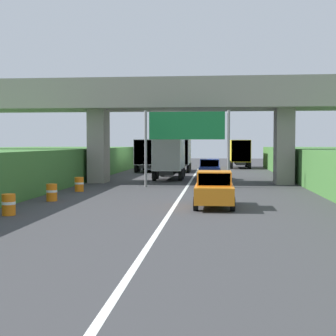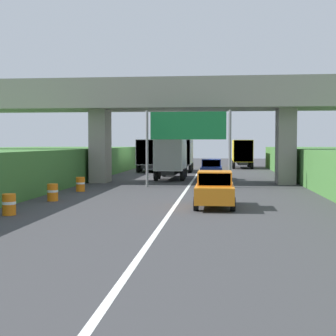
# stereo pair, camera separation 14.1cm
# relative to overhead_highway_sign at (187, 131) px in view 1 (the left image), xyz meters

# --- Properties ---
(lane_centre_stripe) EXTENTS (0.20, 100.69, 0.01)m
(lane_centre_stripe) POSITION_rel_overhead_highway_sign_xyz_m (0.00, -3.92, -3.90)
(lane_centre_stripe) COLOR white
(lane_centre_stripe) RESTS_ON ground
(overpass_bridge) EXTENTS (40.00, 4.80, 7.79)m
(overpass_bridge) POSITION_rel_overhead_highway_sign_xyz_m (0.00, 3.67, 1.98)
(overpass_bridge) COLOR gray
(overpass_bridge) RESTS_ON ground
(overhead_highway_sign) EXTENTS (5.88, 0.18, 5.29)m
(overhead_highway_sign) POSITION_rel_overhead_highway_sign_xyz_m (0.00, 0.00, 0.00)
(overhead_highway_sign) COLOR slate
(overhead_highway_sign) RESTS_ON ground
(truck_white) EXTENTS (2.44, 7.30, 3.44)m
(truck_white) POSITION_rel_overhead_highway_sign_xyz_m (-5.15, 18.81, -1.97)
(truck_white) COLOR black
(truck_white) RESTS_ON ground
(truck_black) EXTENTS (2.44, 7.30, 3.44)m
(truck_black) POSITION_rel_overhead_highway_sign_xyz_m (-1.90, 8.01, -1.97)
(truck_black) COLOR black
(truck_black) RESTS_ON ground
(truck_yellow) EXTENTS (2.44, 7.30, 3.44)m
(truck_yellow) POSITION_rel_overhead_highway_sign_xyz_m (4.95, 27.17, -1.97)
(truck_yellow) COLOR black
(truck_yellow) RESTS_ON ground
(truck_silver) EXTENTS (2.44, 7.30, 3.44)m
(truck_silver) POSITION_rel_overhead_highway_sign_xyz_m (-1.89, 18.85, -1.97)
(truck_silver) COLOR black
(truck_silver) RESTS_ON ground
(car_orange) EXTENTS (1.86, 4.10, 1.72)m
(car_orange) POSITION_rel_overhead_highway_sign_xyz_m (1.91, -10.51, -3.05)
(car_orange) COLOR orange
(car_orange) RESTS_ON ground
(car_blue) EXTENTS (1.86, 4.10, 1.72)m
(car_blue) POSITION_rel_overhead_highway_sign_xyz_m (1.49, 7.50, -3.05)
(car_blue) COLOR #233D9E
(car_blue) RESTS_ON ground
(construction_barrel_3) EXTENTS (0.57, 0.57, 0.90)m
(construction_barrel_3) POSITION_rel_overhead_highway_sign_xyz_m (-6.68, -13.89, -3.45)
(construction_barrel_3) COLOR orange
(construction_barrel_3) RESTS_ON ground
(construction_barrel_4) EXTENTS (0.57, 0.57, 0.90)m
(construction_barrel_4) POSITION_rel_overhead_highway_sign_xyz_m (-6.58, -8.75, -3.45)
(construction_barrel_4) COLOR orange
(construction_barrel_4) RESTS_ON ground
(construction_barrel_5) EXTENTS (0.57, 0.57, 0.90)m
(construction_barrel_5) POSITION_rel_overhead_highway_sign_xyz_m (-6.57, -3.60, -3.45)
(construction_barrel_5) COLOR orange
(construction_barrel_5) RESTS_ON ground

